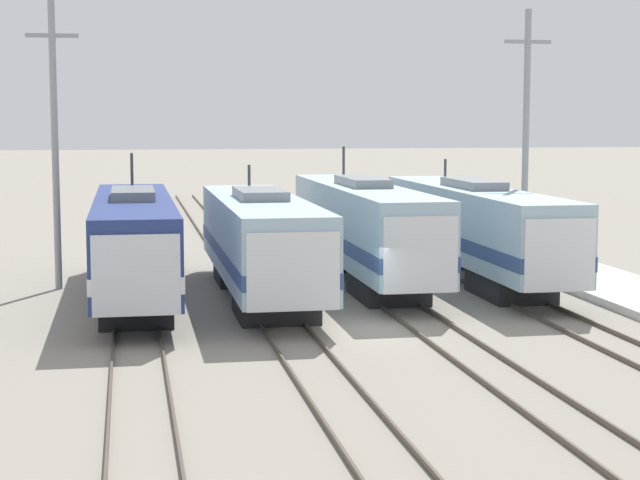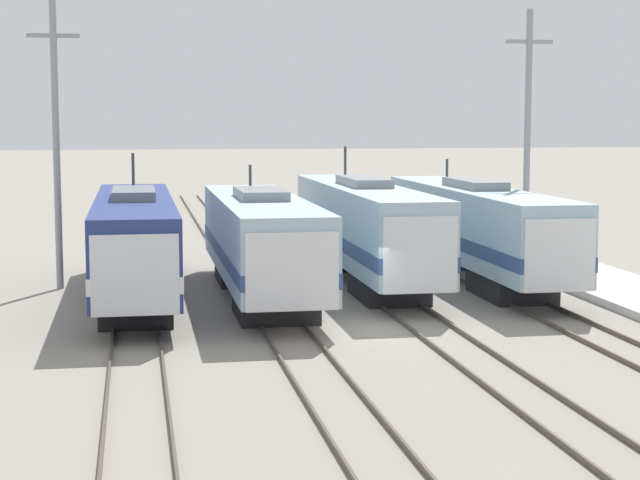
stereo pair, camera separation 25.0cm
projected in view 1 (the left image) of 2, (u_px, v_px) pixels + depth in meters
The scene contains 11 objects.
ground_plane at pixel (359, 330), 34.24m from camera, with size 400.00×400.00×0.00m, color gray.
rail_pair_far_left at pixel (137, 335), 32.99m from camera, with size 1.51×120.00×0.15m.
rail_pair_center_left at pixel (286, 330), 33.82m from camera, with size 1.51×120.00×0.15m.
rail_pair_center_right at pixel (429, 325), 34.65m from camera, with size 1.51×120.00×0.15m.
rail_pair_far_right at pixel (565, 320), 35.48m from camera, with size 1.51×120.00×0.15m.
locomotive_far_left at pixel (134, 244), 39.34m from camera, with size 2.86×17.35×5.35m.
locomotive_center_left at pixel (262, 244), 39.51m from camera, with size 3.13×16.17×4.87m.
locomotive_center_right at pixel (365, 229), 43.74m from camera, with size 2.81×17.89×5.50m.
locomotive_far_right at pixel (476, 229), 44.28m from camera, with size 2.76×18.41×4.92m.
catenary_tower_left at pixel (55, 140), 41.78m from camera, with size 2.02×0.28×11.29m.
catenary_tower_right at pixel (526, 139), 45.22m from camera, with size 2.02×0.28×11.29m.
Camera 1 is at (-7.23, -32.93, 6.76)m, focal length 60.00 mm.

